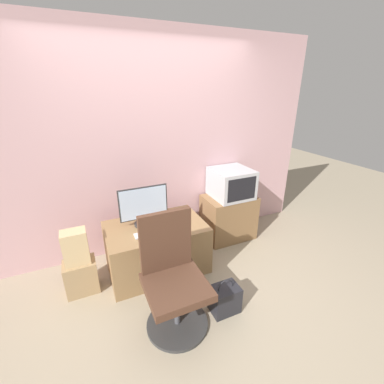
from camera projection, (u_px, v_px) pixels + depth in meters
name	position (u px, v px, depth m)	size (l,w,h in m)	color
ground_plane	(199.00, 311.00, 2.44)	(12.00, 12.00, 0.00)	tan
wall_back	(152.00, 148.00, 3.06)	(4.40, 0.05, 2.60)	#CC9EA3
desk	(157.00, 247.00, 2.92)	(1.08, 0.69, 0.56)	#937047
side_stand	(228.00, 217.00, 3.54)	(0.67, 0.47, 0.61)	olive
main_monitor	(144.00, 207.00, 2.76)	(0.53, 0.24, 0.44)	#2D2D2D
keyboard	(150.00, 233.00, 2.65)	(0.33, 0.10, 0.01)	silver
mouse	(171.00, 227.00, 2.75)	(0.07, 0.04, 0.03)	black
crt_tv	(231.00, 183.00, 3.37)	(0.49, 0.50, 0.38)	#B7B7BC
office_chair	(173.00, 281.00, 2.19)	(0.55, 0.55, 1.02)	#333333
cardboard_box_lower	(82.00, 276.00, 2.62)	(0.31, 0.23, 0.36)	#A3845B
cardboard_box_upper	(76.00, 247.00, 2.48)	(0.23, 0.17, 0.35)	#D1B27F
handbag	(225.00, 299.00, 2.40)	(0.26, 0.19, 0.36)	#232328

